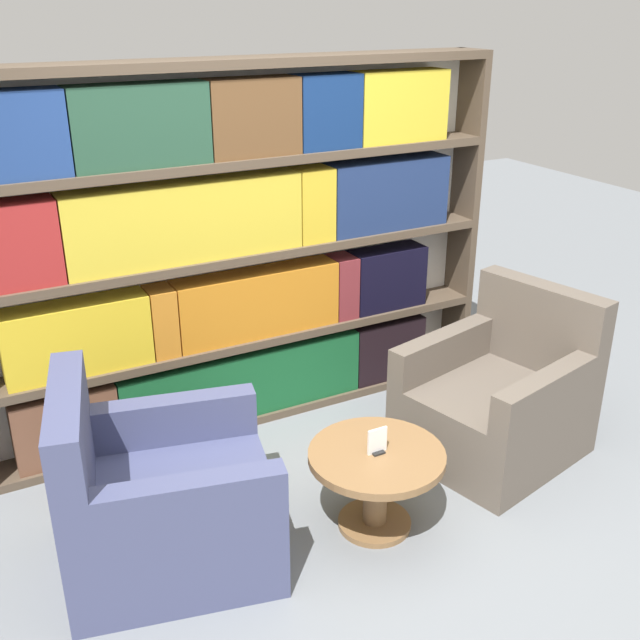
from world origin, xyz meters
name	(u,v)px	position (x,y,z in m)	size (l,w,h in m)	color
ground_plane	(370,543)	(0.00, 0.00, 0.00)	(14.00, 14.00, 0.00)	slate
bookshelf	(238,254)	(-0.05, 1.42, 1.06)	(3.16, 0.30, 2.14)	silver
armchair_left	(161,504)	(-0.89, 0.37, 0.31)	(1.08, 0.99, 0.93)	#42476B
armchair_right	(499,401)	(1.08, 0.37, 0.31)	(1.08, 0.99, 0.93)	brown
coffee_table	(376,473)	(0.09, 0.11, 0.31)	(0.66, 0.66, 0.43)	brown
table_sign	(377,443)	(0.09, 0.11, 0.48)	(0.10, 0.06, 0.13)	black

